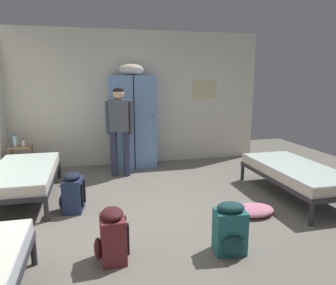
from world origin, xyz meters
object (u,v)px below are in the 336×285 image
Objects in this scene: lotion_bottle at (24,143)px; backpack_teal at (230,229)px; locker_bank at (133,120)px; backpack_navy at (72,193)px; bed_left_rear at (23,174)px; bed_right at (296,173)px; clothes_pile_pink at (253,210)px; person_traveler at (119,124)px; shelf_unit at (21,158)px; backpack_maroon at (112,236)px; water_bottle at (15,141)px.

lotion_bottle is 0.28× the size of backpack_teal.
backpack_navy is (-1.11, -2.03, -0.71)m from locker_bank.
locker_bank is 2.37m from bed_left_rear.
bed_right and bed_left_rear have the same top height.
clothes_pile_pink is at bearing -37.62° from lotion_bottle.
backpack_navy is at bearing 137.83° from backpack_teal.
bed_right is at bearing -4.28° from backpack_navy.
person_traveler reaches higher than clothes_pile_pink.
locker_bank reaches higher than lotion_bottle.
shelf_unit reaches higher than backpack_navy.
backpack_maroon is (1.35, -3.15, -0.38)m from lotion_bottle.
bed_left_rear is at bearing 167.28° from bed_right.
shelf_unit is (-2.10, -0.18, -0.62)m from locker_bank.
water_bottle is 0.42× the size of backpack_teal.
person_traveler is 1.78m from lotion_bottle.
person_traveler is (-0.31, -0.57, 0.02)m from locker_bank.
backpack_navy reaches higher than bed_right.
bed_right is 4.15m from bed_left_rear.
backpack_navy and backpack_maroon have the same top height.
backpack_teal is at bearing -143.29° from bed_right.
backpack_teal is at bearing -42.17° from bed_left_rear.
backpack_teal reaches higher than clothes_pile_pink.
locker_bank is at bearing 4.19° from water_bottle.
lotion_bottle reaches higher than backpack_teal.
person_traveler is 1.81m from backpack_navy.
person_traveler is 2.81m from clothes_pile_pink.
locker_bank is 3.60× the size of clothes_pile_pink.
backpack_teal reaches higher than bed_right.
clothes_pile_pink is at bearing -54.36° from person_traveler.
backpack_teal is at bearing -42.17° from backpack_navy.
shelf_unit is 3.49m from backpack_maroon.
person_traveler is at bearing 125.64° from clothes_pile_pink.
person_traveler is at bearing 27.23° from bed_left_rear.
bed_left_rear is at bearing -74.63° from water_bottle.
backpack_teal is at bearing -52.17° from lotion_bottle.
person_traveler reaches higher than water_bottle.
bed_left_rear is 3.21m from backpack_teal.
water_bottle is 0.42× the size of backpack_maroon.
water_bottle reaches higher than shelf_unit.
backpack_teal is 1.00× the size of backpack_navy.
bed_left_rear is 3.39m from clothes_pile_pink.
clothes_pile_pink is (1.91, 0.64, -0.19)m from backpack_maroon.
clothes_pile_pink is (3.33, -2.55, -0.28)m from shelf_unit.
backpack_maroon is (-0.36, -2.80, -0.73)m from person_traveler.
bed_right is (4.30, -2.09, 0.04)m from shelf_unit.
lotion_bottle reaches higher than bed_right.
clothes_pile_pink is (3.08, -1.37, -0.32)m from bed_left_rear.
lotion_bottle is 4.16m from clothes_pile_pink.
locker_bank is 3.76× the size of backpack_navy.
person_traveler is at bearing 61.27° from backpack_navy.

